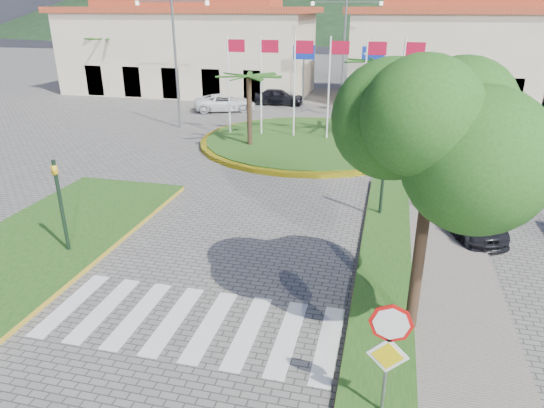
% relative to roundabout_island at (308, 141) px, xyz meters
% --- Properties ---
extents(median_left, '(5.00, 14.00, 0.18)m').
position_rel_roundabout_island_xyz_m(median_left, '(-6.50, -16.00, -0.08)').
color(median_left, '#1A4915').
rests_on(median_left, ground).
extents(crosswalk, '(8.00, 3.00, 0.01)m').
position_rel_roundabout_island_xyz_m(crosswalk, '(-0.00, -18.00, -0.17)').
color(crosswalk, silver).
rests_on(crosswalk, ground).
extents(roundabout_island, '(12.70, 12.70, 6.00)m').
position_rel_roundabout_island_xyz_m(roundabout_island, '(0.00, 0.00, 0.00)').
color(roundabout_island, yellow).
rests_on(roundabout_island, ground).
extents(stop_sign, '(0.80, 0.11, 2.65)m').
position_rel_roundabout_island_xyz_m(stop_sign, '(4.90, -20.04, 1.62)').
color(stop_sign, slate).
rests_on(stop_sign, ground).
extents(deciduous_tree, '(3.60, 3.60, 6.80)m').
position_rel_roundabout_island_xyz_m(deciduous_tree, '(5.50, -17.00, 5.00)').
color(deciduous_tree, black).
rests_on(deciduous_tree, ground).
extents(traffic_light_left, '(0.15, 0.18, 3.20)m').
position_rel_roundabout_island_xyz_m(traffic_light_left, '(-5.20, -15.50, 1.77)').
color(traffic_light_left, black).
rests_on(traffic_light_left, ground).
extents(traffic_light_right, '(0.15, 0.18, 3.20)m').
position_rel_roundabout_island_xyz_m(traffic_light_right, '(4.50, -10.00, 1.77)').
color(traffic_light_right, black).
rests_on(traffic_light_right, ground).
extents(traffic_light_far, '(0.18, 0.15, 3.20)m').
position_rel_roundabout_island_xyz_m(traffic_light_far, '(8.00, 4.00, 1.77)').
color(traffic_light_far, black).
rests_on(traffic_light_far, ground).
extents(direction_sign_west, '(1.60, 0.14, 5.20)m').
position_rel_roundabout_island_xyz_m(direction_sign_west, '(-2.00, 8.97, 3.36)').
color(direction_sign_west, slate).
rests_on(direction_sign_west, ground).
extents(direction_sign_east, '(1.60, 0.14, 5.20)m').
position_rel_roundabout_island_xyz_m(direction_sign_east, '(3.00, 8.97, 3.36)').
color(direction_sign_east, slate).
rests_on(direction_sign_east, ground).
extents(street_lamp_centre, '(4.80, 0.16, 8.00)m').
position_rel_roundabout_island_xyz_m(street_lamp_centre, '(1.00, 8.00, 4.32)').
color(street_lamp_centre, slate).
rests_on(street_lamp_centre, ground).
extents(street_lamp_west, '(4.80, 0.16, 8.00)m').
position_rel_roundabout_island_xyz_m(street_lamp_west, '(-9.00, 2.00, 4.32)').
color(street_lamp_west, slate).
rests_on(street_lamp_west, ground).
extents(building_left, '(23.32, 9.54, 8.05)m').
position_rel_roundabout_island_xyz_m(building_left, '(-14.00, 16.00, 3.73)').
color(building_left, beige).
rests_on(building_left, ground).
extents(building_right, '(19.08, 9.54, 8.05)m').
position_rel_roundabout_island_xyz_m(building_right, '(10.00, 16.00, 3.73)').
color(building_right, beige).
rests_on(building_right, ground).
extents(hill_near_back, '(110.00, 110.00, 16.00)m').
position_rel_roundabout_island_xyz_m(hill_near_back, '(-10.00, 108.00, 7.83)').
color(hill_near_back, black).
rests_on(hill_near_back, ground).
extents(white_van, '(5.12, 3.76, 1.29)m').
position_rel_roundabout_island_xyz_m(white_van, '(-7.91, 8.00, 0.47)').
color(white_van, white).
rests_on(white_van, ground).
extents(car_dark_a, '(4.08, 1.75, 1.37)m').
position_rel_roundabout_island_xyz_m(car_dark_a, '(-4.44, 11.59, 0.51)').
color(car_dark_a, black).
rests_on(car_dark_a, ground).
extents(car_dark_b, '(3.44, 1.97, 1.07)m').
position_rel_roundabout_island_xyz_m(car_dark_b, '(3.99, 8.14, 0.36)').
color(car_dark_b, black).
rests_on(car_dark_b, ground).
extents(car_side_right, '(2.83, 4.18, 1.12)m').
position_rel_roundabout_island_xyz_m(car_side_right, '(7.50, -10.61, 0.39)').
color(car_side_right, black).
rests_on(car_side_right, ground).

